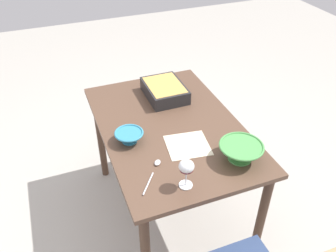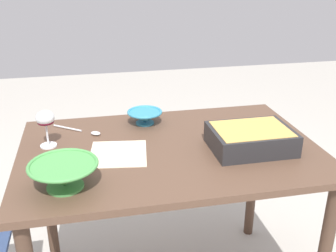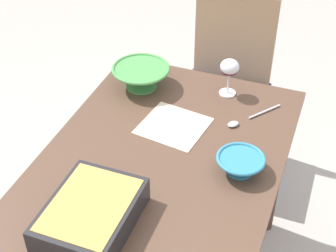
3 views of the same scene
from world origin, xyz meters
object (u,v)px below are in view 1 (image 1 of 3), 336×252
(small_bowl, at_px, (129,136))
(serving_spoon, at_px, (154,169))
(dining_table, at_px, (170,139))
(napkin, at_px, (188,145))
(wine_glass, at_px, (186,168))
(casserole_dish, at_px, (165,90))
(mixing_bowl, at_px, (241,151))

(small_bowl, distance_m, serving_spoon, 0.27)
(small_bowl, bearing_deg, dining_table, 102.73)
(serving_spoon, distance_m, napkin, 0.26)
(wine_glass, relative_size, napkin, 0.68)
(small_bowl, bearing_deg, casserole_dish, 136.91)
(dining_table, distance_m, napkin, 0.23)
(napkin, bearing_deg, wine_glass, -25.40)
(casserole_dish, bearing_deg, mixing_bowl, 11.66)
(wine_glass, relative_size, small_bowl, 0.96)
(dining_table, xyz_separation_m, casserole_dish, (-0.31, 0.08, 0.15))
(small_bowl, bearing_deg, wine_glass, 20.48)
(dining_table, relative_size, mixing_bowl, 5.18)
(dining_table, bearing_deg, napkin, 5.98)
(dining_table, xyz_separation_m, small_bowl, (0.06, -0.26, 0.14))
(wine_glass, height_order, mixing_bowl, wine_glass)
(wine_glass, bearing_deg, small_bowl, -159.52)
(napkin, bearing_deg, serving_spoon, -62.90)
(casserole_dish, distance_m, napkin, 0.52)
(small_bowl, xyz_separation_m, serving_spoon, (0.27, 0.05, -0.03))
(casserole_dish, distance_m, serving_spoon, 0.70)
(casserole_dish, height_order, napkin, casserole_dish)
(small_bowl, xyz_separation_m, napkin, (0.15, 0.28, -0.04))
(mixing_bowl, bearing_deg, dining_table, -150.19)
(dining_table, height_order, napkin, napkin)
(wine_glass, bearing_deg, casserole_dish, 166.48)
(dining_table, bearing_deg, wine_glass, -12.51)
(dining_table, relative_size, napkin, 5.26)
(wine_glass, distance_m, napkin, 0.32)
(small_bowl, relative_size, serving_spoon, 0.76)
(mixing_bowl, height_order, small_bowl, mixing_bowl)
(napkin, bearing_deg, small_bowl, -117.69)
(casserole_dish, xyz_separation_m, small_bowl, (0.37, -0.35, -0.01))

